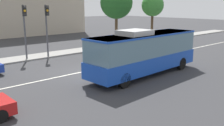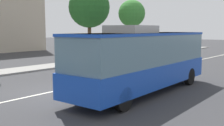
{
  "view_description": "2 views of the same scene",
  "coord_description": "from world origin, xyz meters",
  "views": [
    {
      "loc": [
        -11.22,
        -15.87,
        5.16
      ],
      "look_at": [
        1.13,
        -2.15,
        0.91
      ],
      "focal_mm": 40.43,
      "sensor_mm": 36.0,
      "label": 1
    },
    {
      "loc": [
        -8.91,
        -11.49,
        3.27
      ],
      "look_at": [
        2.97,
        -1.63,
        1.38
      ],
      "focal_mm": 44.01,
      "sensor_mm": 36.0,
      "label": 2
    }
  ],
  "objects": [
    {
      "name": "ground_plane",
      "position": [
        0.0,
        0.0,
        0.0
      ],
      "size": [
        160.0,
        160.0,
        0.0
      ],
      "primitive_type": "plane",
      "color": "#333335"
    },
    {
      "name": "street_tree_kerbside_left",
      "position": [
        10.97,
        7.96,
        5.46
      ],
      "size": [
        4.1,
        4.1,
        7.53
      ],
      "color": "#4C3823",
      "rests_on": "ground_plane"
    },
    {
      "name": "lane_centre_line",
      "position": [
        0.0,
        0.0,
        0.01
      ],
      "size": [
        76.0,
        0.16,
        0.01
      ],
      "primitive_type": "cube",
      "color": "silver",
      "rests_on": "ground_plane"
    },
    {
      "name": "street_tree_kerbside_centre",
      "position": [
        17.71,
        7.59,
        5.1
      ],
      "size": [
        3.16,
        3.16,
        6.73
      ],
      "color": "#4C3823",
      "rests_on": "ground_plane"
    },
    {
      "name": "transit_bus",
      "position": [
        2.96,
        -3.77,
        1.81
      ],
      "size": [
        10.08,
        2.84,
        3.46
      ],
      "rotation": [
        0.0,
        0.0,
        0.03
      ],
      "color": "#1947B7",
      "rests_on": "ground_plane"
    }
  ]
}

